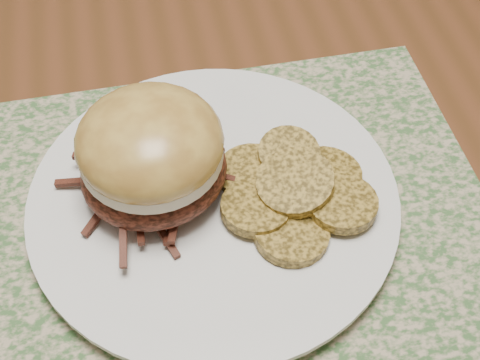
# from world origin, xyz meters

# --- Properties ---
(dining_table) EXTENTS (1.50, 0.90, 0.75)m
(dining_table) POSITION_xyz_m (0.00, 0.00, 0.67)
(dining_table) COLOR #593019
(dining_table) RESTS_ON ground
(placemat) EXTENTS (0.45, 0.33, 0.00)m
(placemat) POSITION_xyz_m (0.13, -0.09, 0.75)
(placemat) COLOR #3B6031
(placemat) RESTS_ON dining_table
(dinner_plate) EXTENTS (0.26, 0.26, 0.02)m
(dinner_plate) POSITION_xyz_m (0.14, -0.07, 0.76)
(dinner_plate) COLOR silver
(dinner_plate) RESTS_ON placemat
(pork_sandwich) EXTENTS (0.14, 0.13, 0.08)m
(pork_sandwich) POSITION_xyz_m (0.10, -0.06, 0.81)
(pork_sandwich) COLOR black
(pork_sandwich) RESTS_ON dinner_plate
(roasted_potatoes) EXTENTS (0.13, 0.13, 0.03)m
(roasted_potatoes) POSITION_xyz_m (0.20, -0.09, 0.78)
(roasted_potatoes) COLOR olive
(roasted_potatoes) RESTS_ON dinner_plate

